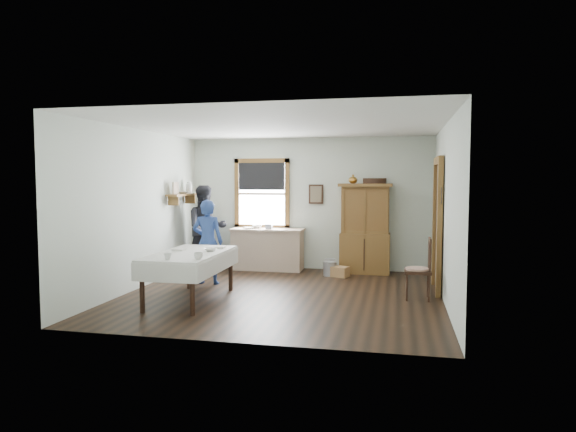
{
  "coord_description": "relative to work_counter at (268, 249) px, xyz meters",
  "views": [
    {
      "loc": [
        1.8,
        -7.95,
        1.85
      ],
      "look_at": [
        0.03,
        0.3,
        1.25
      ],
      "focal_mm": 32.0,
      "sensor_mm": 36.0,
      "label": 1
    }
  ],
  "objects": [
    {
      "name": "shelf_bowl",
      "position": [
        -1.56,
        -0.63,
        1.17
      ],
      "size": [
        0.22,
        0.22,
        0.05
      ],
      "primitive_type": "imported",
      "color": "silver",
      "rests_on": "wall_shelf"
    },
    {
      "name": "figure_dark",
      "position": [
        -1.17,
        -0.41,
        0.38
      ],
      "size": [
        0.99,
        0.95,
        1.61
      ],
      "primitive_type": "imported",
      "rotation": [
        0.0,
        0.0,
        0.62
      ],
      "color": "black",
      "rests_on": "room"
    },
    {
      "name": "table_cup_a",
      "position": [
        -0.09,
        -3.49,
        0.37
      ],
      "size": [
        0.15,
        0.15,
        0.1
      ],
      "primitive_type": "imported",
      "rotation": [
        0.0,
        0.0,
        -0.26
      ],
      "color": "silver",
      "rests_on": "dining_table"
    },
    {
      "name": "table_bowl",
      "position": [
        -0.22,
        -2.69,
        0.35
      ],
      "size": [
        0.23,
        0.23,
        0.05
      ],
      "primitive_type": "imported",
      "rotation": [
        0.0,
        0.0,
        0.07
      ],
      "color": "silver",
      "rests_on": "dining_table"
    },
    {
      "name": "wicker_basket",
      "position": [
        1.54,
        -0.47,
        -0.33
      ],
      "size": [
        0.4,
        0.34,
        0.2
      ],
      "primitive_type": "cube",
      "rotation": [
        0.0,
        0.0,
        -0.37
      ],
      "color": "#B17E50",
      "rests_on": "room"
    },
    {
      "name": "counter_book",
      "position": [
        -0.46,
        -0.12,
        0.43
      ],
      "size": [
        0.26,
        0.27,
        0.02
      ],
      "primitive_type": "imported",
      "rotation": [
        0.0,
        0.0,
        0.62
      ],
      "color": "#6E6049",
      "rests_on": "work_counter"
    },
    {
      "name": "work_counter",
      "position": [
        0.0,
        0.0,
        0.0
      ],
      "size": [
        1.48,
        0.57,
        0.85
      ],
      "primitive_type": "cube",
      "rotation": [
        0.0,
        0.0,
        0.0
      ],
      "color": "tan",
      "rests_on": "room"
    },
    {
      "name": "framed_picture",
      "position": [
        0.96,
        0.28,
        1.13
      ],
      "size": [
        0.3,
        0.04,
        0.4
      ],
      "primitive_type": "cube",
      "color": "black",
      "rests_on": "room"
    },
    {
      "name": "pail",
      "position": [
        1.34,
        -0.4,
        -0.29
      ],
      "size": [
        0.32,
        0.32,
        0.27
      ],
      "primitive_type": "cube",
      "rotation": [
        0.0,
        0.0,
        0.28
      ],
      "color": "#A5A7AE",
      "rests_on": "room"
    },
    {
      "name": "spindle_chair",
      "position": [
        2.92,
        -2.05,
        0.06
      ],
      "size": [
        0.44,
        0.44,
        0.96
      ],
      "primitive_type": "cube",
      "rotation": [
        0.0,
        0.0,
        -0.0
      ],
      "color": "black",
      "rests_on": "room"
    },
    {
      "name": "wall_shelf",
      "position": [
        -1.56,
        -0.65,
        1.15
      ],
      "size": [
        0.24,
        1.0,
        0.44
      ],
      "color": "brown",
      "rests_on": "room"
    },
    {
      "name": "counter_bowl",
      "position": [
        -0.24,
        0.03,
        0.46
      ],
      "size": [
        0.25,
        0.25,
        0.06
      ],
      "primitive_type": "imported",
      "rotation": [
        0.0,
        0.0,
        -0.26
      ],
      "color": "silver",
      "rests_on": "work_counter"
    },
    {
      "name": "window",
      "position": [
        -0.19,
        0.28,
        1.21
      ],
      "size": [
        1.18,
        0.07,
        1.48
      ],
      "color": "white",
      "rests_on": "room"
    },
    {
      "name": "doorway",
      "position": [
        3.26,
        -1.33,
        0.74
      ],
      "size": [
        0.09,
        1.14,
        2.22
      ],
      "color": "#433A30",
      "rests_on": "room"
    },
    {
      "name": "dining_table",
      "position": [
        -0.48,
        -2.88,
        -0.05
      ],
      "size": [
        1.0,
        1.87,
        0.74
      ],
      "primitive_type": "cube",
      "rotation": [
        0.0,
        0.0,
        0.01
      ],
      "color": "silver",
      "rests_on": "room"
    },
    {
      "name": "rug_beater",
      "position": [
        3.26,
        -1.88,
        1.3
      ],
      "size": [
        0.01,
        0.27,
        0.27
      ],
      "primitive_type": "torus",
      "rotation": [
        0.0,
        1.57,
        0.0
      ],
      "color": "black",
      "rests_on": "room"
    },
    {
      "name": "table_cup_b",
      "position": [
        -0.48,
        -3.64,
        0.37
      ],
      "size": [
        0.11,
        0.11,
        0.1
      ],
      "primitive_type": "imported",
      "rotation": [
        0.0,
        0.0,
        -0.05
      ],
      "color": "silver",
      "rests_on": "dining_table"
    },
    {
      "name": "room",
      "position": [
        0.81,
        -2.18,
        0.93
      ],
      "size": [
        5.01,
        5.01,
        2.7
      ],
      "color": "black",
      "rests_on": "ground"
    },
    {
      "name": "woman_blue",
      "position": [
        -0.68,
        -1.61,
        0.27
      ],
      "size": [
        0.52,
        0.36,
        1.39
      ],
      "primitive_type": "imported",
      "rotation": [
        0.0,
        0.0,
        3.19
      ],
      "color": "navy",
      "rests_on": "room"
    },
    {
      "name": "china_hutch",
      "position": [
        1.98,
        0.03,
        0.46
      ],
      "size": [
        1.04,
        0.51,
        1.77
      ],
      "primitive_type": "cube",
      "rotation": [
        0.0,
        0.0,
        -0.01
      ],
      "color": "brown",
      "rests_on": "room"
    }
  ]
}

